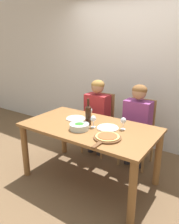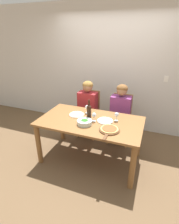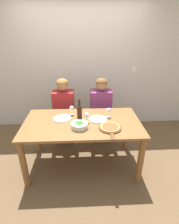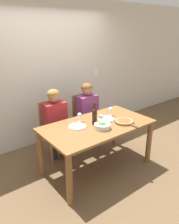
% 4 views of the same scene
% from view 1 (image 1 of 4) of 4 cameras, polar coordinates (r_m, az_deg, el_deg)
% --- Properties ---
extents(ground_plane, '(40.00, 40.00, 0.00)m').
position_cam_1_polar(ground_plane, '(3.13, -0.08, -17.03)').
color(ground_plane, brown).
extents(back_wall, '(10.00, 0.06, 2.70)m').
position_cam_1_polar(back_wall, '(3.83, 11.99, 10.90)').
color(back_wall, silver).
rests_on(back_wall, ground).
extents(dining_table, '(1.69, 0.93, 0.78)m').
position_cam_1_polar(dining_table, '(2.81, -0.08, -6.02)').
color(dining_table, brown).
rests_on(dining_table, ground).
extents(chair_left, '(0.42, 0.42, 0.99)m').
position_cam_1_polar(chair_left, '(3.66, 2.84, -2.40)').
color(chair_left, '#9E7042').
rests_on(chair_left, ground).
extents(chair_right, '(0.42, 0.42, 0.99)m').
position_cam_1_polar(chair_right, '(3.39, 12.81, -4.60)').
color(chair_right, '#9E7042').
rests_on(chair_right, ground).
extents(person_woman, '(0.47, 0.51, 1.23)m').
position_cam_1_polar(person_woman, '(3.50, 1.90, 0.43)').
color(person_woman, '#28282D').
rests_on(person_woman, ground).
extents(person_man, '(0.47, 0.51, 1.23)m').
position_cam_1_polar(person_man, '(3.21, 12.30, -1.65)').
color(person_man, '#28282D').
rests_on(person_man, ground).
extents(wine_bottle, '(0.08, 0.08, 0.34)m').
position_cam_1_polar(wine_bottle, '(2.75, -0.33, -0.64)').
color(wine_bottle, black).
rests_on(wine_bottle, dining_table).
extents(broccoli_bowl, '(0.24, 0.24, 0.08)m').
position_cam_1_polar(broccoli_bowl, '(2.65, -2.67, -3.78)').
color(broccoli_bowl, silver).
rests_on(broccoli_bowl, dining_table).
extents(dinner_plate_left, '(0.27, 0.27, 0.02)m').
position_cam_1_polar(dinner_plate_left, '(3.00, -3.59, -1.70)').
color(dinner_plate_left, silver).
rests_on(dinner_plate_left, dining_table).
extents(dinner_plate_right, '(0.27, 0.27, 0.02)m').
position_cam_1_polar(dinner_plate_right, '(2.69, 4.79, -4.12)').
color(dinner_plate_right, silver).
rests_on(dinner_plate_right, dining_table).
extents(pizza_on_board, '(0.31, 0.45, 0.04)m').
position_cam_1_polar(pizza_on_board, '(2.41, 4.60, -6.65)').
color(pizza_on_board, brown).
rests_on(pizza_on_board, dining_table).
extents(wine_glass_left, '(0.07, 0.07, 0.15)m').
position_cam_1_polar(wine_glass_left, '(3.00, 0.07, 0.25)').
color(wine_glass_left, silver).
rests_on(wine_glass_left, dining_table).
extents(wine_glass_right, '(0.07, 0.07, 0.15)m').
position_cam_1_polar(wine_glass_right, '(2.65, 8.83, -2.40)').
color(wine_glass_right, silver).
rests_on(wine_glass_right, dining_table).
extents(wine_glass_centre, '(0.07, 0.07, 0.15)m').
position_cam_1_polar(wine_glass_centre, '(2.68, 1.00, -1.91)').
color(wine_glass_centre, silver).
rests_on(wine_glass_centre, dining_table).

